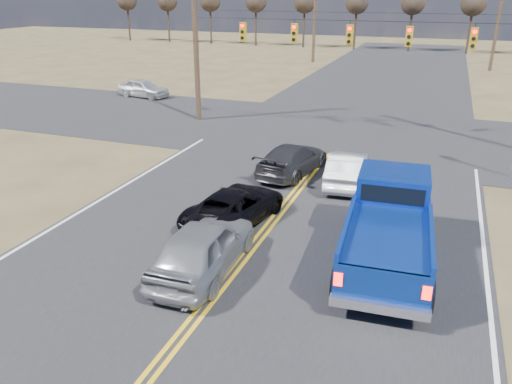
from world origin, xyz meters
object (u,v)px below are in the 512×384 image
(silver_suv, at_px, (203,247))
(black_suv, at_px, (235,206))
(white_car_queue, at_px, (347,168))
(pickup_truck, at_px, (389,227))
(dgrey_car_queue, at_px, (292,159))
(cross_car_west, at_px, (143,88))

(silver_suv, distance_m, black_suv, 3.35)
(black_suv, height_order, white_car_queue, white_car_queue)
(pickup_truck, height_order, dgrey_car_queue, pickup_truck)
(white_car_queue, xyz_separation_m, cross_car_west, (-17.64, 12.46, 0.00))
(silver_suv, bearing_deg, black_suv, -84.84)
(dgrey_car_queue, bearing_deg, pickup_truck, 135.97)
(black_suv, distance_m, white_car_queue, 5.77)
(white_car_queue, height_order, dgrey_car_queue, white_car_queue)
(white_car_queue, bearing_deg, pickup_truck, 106.40)
(black_suv, height_order, dgrey_car_queue, dgrey_car_queue)
(pickup_truck, bearing_deg, dgrey_car_queue, 123.16)
(silver_suv, bearing_deg, dgrey_car_queue, -91.95)
(black_suv, xyz_separation_m, cross_car_west, (-14.77, 17.46, 0.07))
(pickup_truck, distance_m, black_suv, 5.34)
(dgrey_car_queue, distance_m, cross_car_west, 19.37)
(white_car_queue, relative_size, dgrey_car_queue, 0.91)
(silver_suv, height_order, white_car_queue, silver_suv)
(dgrey_car_queue, bearing_deg, black_suv, 94.67)
(white_car_queue, distance_m, cross_car_west, 21.60)
(silver_suv, xyz_separation_m, cross_car_west, (-15.18, 20.78, -0.09))
(pickup_truck, xyz_separation_m, silver_suv, (-4.81, -2.35, -0.37))
(silver_suv, distance_m, white_car_queue, 8.68)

